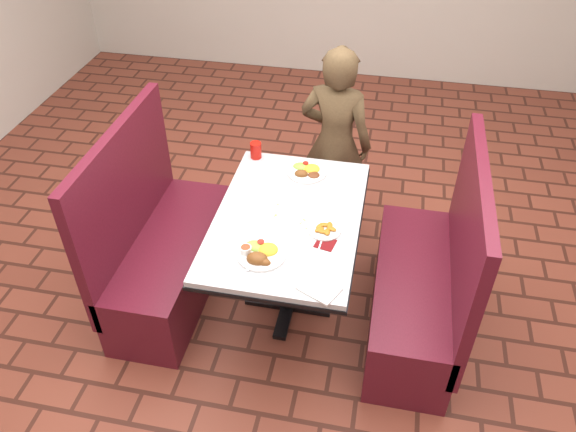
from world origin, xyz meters
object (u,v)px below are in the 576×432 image
(diner_person, at_px, (335,144))
(far_dinner_plate, at_px, (307,170))
(booth_bench_left, at_px, (163,252))
(plantain_plate, at_px, (324,229))
(dining_table, at_px, (288,229))
(red_tumbler, at_px, (256,150))
(near_dinner_plate, at_px, (260,252))
(booth_bench_right, at_px, (422,289))

(diner_person, height_order, far_dinner_plate, diner_person)
(booth_bench_left, height_order, plantain_plate, booth_bench_left)
(dining_table, height_order, far_dinner_plate, far_dinner_plate)
(red_tumbler, bearing_deg, plantain_plate, -49.49)
(near_dinner_plate, bearing_deg, plantain_plate, 41.44)
(booth_bench_left, bearing_deg, plantain_plate, -4.80)
(diner_person, xyz_separation_m, red_tumbler, (-0.46, -0.36, 0.11))
(diner_person, distance_m, plantain_plate, 0.99)
(booth_bench_left, xyz_separation_m, diner_person, (0.95, 0.90, 0.36))
(dining_table, distance_m, booth_bench_left, 0.86)
(plantain_plate, bearing_deg, booth_bench_right, 8.37)
(near_dinner_plate, distance_m, far_dinner_plate, 0.79)
(near_dinner_plate, bearing_deg, red_tumbler, 105.33)
(plantain_plate, bearing_deg, diner_person, 94.11)
(booth_bench_left, height_order, booth_bench_right, same)
(booth_bench_left, distance_m, plantain_plate, 1.11)
(booth_bench_right, xyz_separation_m, plantain_plate, (-0.58, -0.09, 0.43))
(dining_table, bearing_deg, far_dinner_plate, 86.00)
(booth_bench_right, distance_m, near_dinner_plate, 1.04)
(diner_person, relative_size, far_dinner_plate, 5.72)
(dining_table, height_order, near_dinner_plate, near_dinner_plate)
(dining_table, xyz_separation_m, red_tumbler, (-0.32, 0.54, 0.15))
(diner_person, height_order, plantain_plate, diner_person)
(booth_bench_right, height_order, diner_person, diner_person)
(booth_bench_right, relative_size, plantain_plate, 6.69)
(plantain_plate, bearing_deg, far_dinner_plate, 109.77)
(booth_bench_right, bearing_deg, far_dinner_plate, 150.43)
(booth_bench_left, bearing_deg, diner_person, 43.52)
(dining_table, xyz_separation_m, booth_bench_left, (-0.80, 0.00, -0.32))
(booth_bench_right, height_order, plantain_plate, booth_bench_right)
(booth_bench_right, xyz_separation_m, far_dinner_plate, (-0.77, 0.44, 0.44))
(near_dinner_plate, relative_size, red_tumbler, 2.39)
(dining_table, height_order, red_tumbler, red_tumbler)
(dining_table, bearing_deg, booth_bench_left, 180.00)
(dining_table, bearing_deg, booth_bench_right, 0.00)
(dining_table, distance_m, diner_person, 0.91)
(booth_bench_right, distance_m, red_tumbler, 1.33)
(dining_table, distance_m, far_dinner_plate, 0.45)
(booth_bench_right, bearing_deg, dining_table, 180.00)
(far_dinner_plate, bearing_deg, booth_bench_right, -29.57)
(dining_table, bearing_deg, red_tumbler, 120.41)
(diner_person, distance_m, red_tumbler, 0.60)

